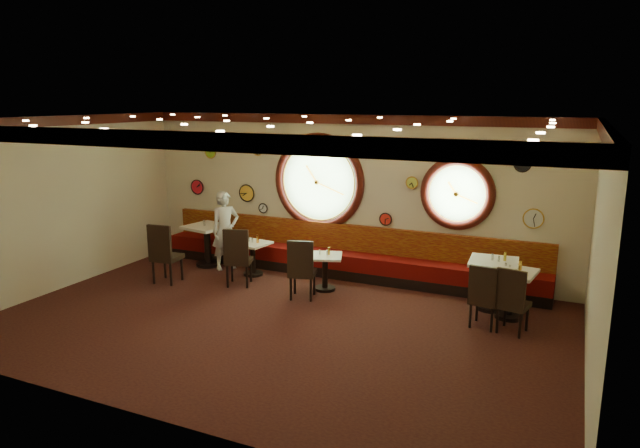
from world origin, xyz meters
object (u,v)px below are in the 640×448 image
(condiment_d_pepper, at_px, (510,268))
(condiment_e_pepper, at_px, (499,259))
(chair_a, at_px, (163,250))
(condiment_e_bottle, at_px, (505,257))
(condiment_d_bottle, at_px, (520,266))
(table_a, at_px, (207,240))
(chair_b, at_px, (237,254))
(condiment_a_salt, at_px, (204,222))
(waiter, at_px, (225,231))
(condiment_b_salt, at_px, (249,239))
(condiment_d_salt, at_px, (506,266))
(condiment_c_bottle, at_px, (329,251))
(condiment_c_salt, at_px, (320,252))
(chair_d, at_px, (512,297))
(condiment_a_bottle, at_px, (217,222))
(table_c, at_px, (325,268))
(condiment_b_pepper, at_px, (252,240))
(condiment_e_salt, at_px, (492,257))
(table_e, at_px, (493,278))
(condiment_c_pepper, at_px, (327,253))
(table_d, at_px, (510,288))
(chair_e, at_px, (484,293))
(condiment_b_bottle, at_px, (258,239))
(chair_c, at_px, (301,265))
(table_b, at_px, (253,255))
(condiment_a_pepper, at_px, (204,223))

(condiment_d_pepper, distance_m, condiment_e_pepper, 0.32)
(chair_a, xyz_separation_m, condiment_e_bottle, (6.11, 1.25, 0.26))
(condiment_d_bottle, bearing_deg, table_a, 176.92)
(chair_b, xyz_separation_m, condiment_a_salt, (-1.47, 0.99, 0.28))
(condiment_a_salt, distance_m, waiter, 0.63)
(condiment_b_salt, xyz_separation_m, condiment_d_bottle, (5.22, -0.22, 0.16))
(condiment_d_salt, xyz_separation_m, condiment_c_bottle, (-3.14, 0.03, -0.11))
(condiment_c_salt, height_order, condiment_e_bottle, condiment_e_bottle)
(chair_d, bearing_deg, waiter, -178.56)
(condiment_a_bottle, bearing_deg, table_a, -140.73)
(table_c, relative_size, chair_a, 1.08)
(condiment_b_pepper, relative_size, condiment_e_salt, 0.92)
(condiment_c_salt, bearing_deg, condiment_a_salt, 170.57)
(table_e, relative_size, condiment_b_pepper, 8.43)
(condiment_d_salt, relative_size, condiment_e_bottle, 0.70)
(condiment_c_salt, bearing_deg, condiment_b_pepper, 171.21)
(condiment_c_pepper, relative_size, waiter, 0.06)
(condiment_a_salt, xyz_separation_m, condiment_e_pepper, (6.11, -0.27, -0.02))
(condiment_b_salt, relative_size, condiment_d_bottle, 0.57)
(table_e, distance_m, chair_b, 4.62)
(condiment_d_bottle, xyz_separation_m, condiment_e_salt, (-0.47, 0.20, 0.04))
(table_d, relative_size, condiment_b_pepper, 8.10)
(chair_e, bearing_deg, table_a, 177.87)
(chair_e, height_order, condiment_c_salt, chair_e)
(condiment_c_salt, distance_m, waiter, 2.37)
(condiment_b_bottle, bearing_deg, table_a, 173.47)
(condiment_a_salt, bearing_deg, condiment_b_salt, -9.09)
(condiment_e_pepper, relative_size, waiter, 0.06)
(condiment_b_pepper, bearing_deg, condiment_b_salt, 156.70)
(condiment_b_salt, xyz_separation_m, condiment_e_bottle, (4.95, 0.03, 0.21))
(chair_c, distance_m, condiment_c_salt, 0.65)
(table_b, xyz_separation_m, condiment_e_salt, (4.65, 0.04, 0.49))
(condiment_c_bottle, bearing_deg, table_d, -1.32)
(table_c, xyz_separation_m, chair_b, (-1.58, -0.50, 0.22))
(condiment_e_bottle, bearing_deg, condiment_b_bottle, -179.33)
(table_c, relative_size, table_d, 0.95)
(condiment_a_salt, bearing_deg, condiment_e_salt, -2.09)
(chair_d, distance_m, condiment_c_salt, 3.57)
(condiment_d_salt, height_order, condiment_b_pepper, condiment_d_salt)
(chair_a, bearing_deg, waiter, 62.48)
(table_a, relative_size, condiment_b_pepper, 9.27)
(condiment_b_pepper, height_order, condiment_d_bottle, condiment_d_bottle)
(table_b, bearing_deg, condiment_a_salt, 169.34)
(condiment_e_pepper, height_order, condiment_e_bottle, condiment_e_bottle)
(condiment_e_pepper, distance_m, waiter, 5.50)
(chair_e, xyz_separation_m, condiment_a_pepper, (-5.92, 1.03, 0.35))
(condiment_d_salt, xyz_separation_m, condiment_d_bottle, (0.22, 0.05, 0.02))
(table_d, distance_m, condiment_b_pepper, 5.02)
(chair_d, bearing_deg, chair_e, -174.28)
(chair_c, bearing_deg, waiter, 140.05)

